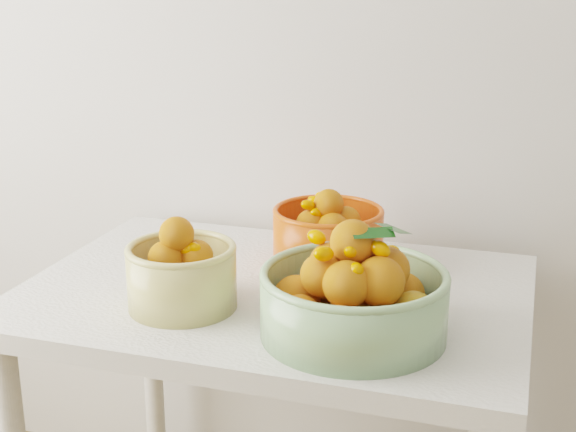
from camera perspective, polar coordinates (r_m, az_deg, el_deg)
name	(u,v)px	position (r m, az deg, el deg)	size (l,w,h in m)	color
table	(275,331)	(1.66, -0.93, -8.16)	(1.00, 0.70, 0.75)	silver
bowl_cream	(182,274)	(1.52, -7.56, -4.10)	(0.27, 0.27, 0.18)	#CBBB71
bowl_green	(354,297)	(1.39, 4.70, -5.76)	(0.37, 0.37, 0.21)	#8AB37E
bowl_orange	(328,235)	(1.72, 2.89, -1.39)	(0.26, 0.26, 0.17)	#E94111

